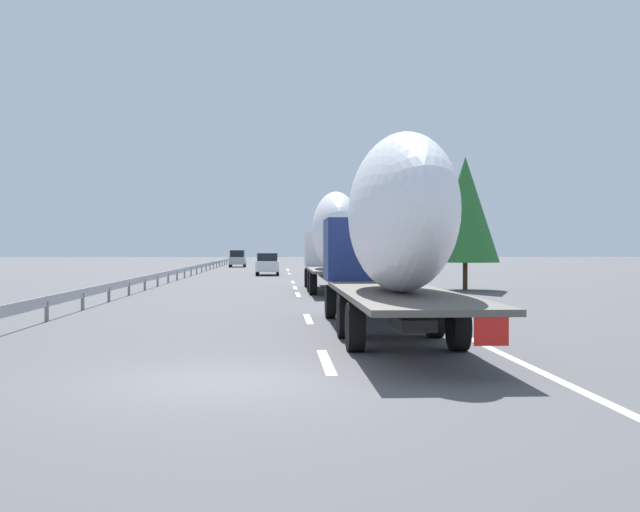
{
  "coord_description": "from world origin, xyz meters",
  "views": [
    {
      "loc": [
        -12.34,
        -0.89,
        2.19
      ],
      "look_at": [
        17.66,
        -2.55,
        1.87
      ],
      "focal_mm": 42.06,
      "sensor_mm": 36.0,
      "label": 1
    }
  ],
  "objects": [
    {
      "name": "lane_stripe_4",
      "position": [
        35.62,
        -1.8,
        0.0
      ],
      "size": [
        3.2,
        0.2,
        0.01
      ],
      "primitive_type": "cube",
      "color": "white",
      "rests_on": "ground_plane"
    },
    {
      "name": "tree_0",
      "position": [
        49.38,
        -12.39,
        3.97
      ],
      "size": [
        2.51,
        2.51,
        6.44
      ],
      "color": "#472D19",
      "rests_on": "ground_plane"
    },
    {
      "name": "tree_2",
      "position": [
        26.15,
        -10.6,
        4.2
      ],
      "size": [
        3.54,
        3.54,
        6.95
      ],
      "color": "#472D19",
      "rests_on": "ground_plane"
    },
    {
      "name": "road_sign",
      "position": [
        41.49,
        -6.7,
        2.37
      ],
      "size": [
        0.1,
        0.9,
        3.44
      ],
      "color": "gray",
      "rests_on": "ground_plane"
    },
    {
      "name": "guardrail_median",
      "position": [
        43.0,
        6.0,
        0.58
      ],
      "size": [
        94.0,
        0.1,
        0.76
      ],
      "color": "#9EA0A5",
      "rests_on": "ground_plane"
    },
    {
      "name": "lane_stripe_5",
      "position": [
        51.68,
        -1.8,
        0.0
      ],
      "size": [
        3.2,
        0.2,
        0.01
      ],
      "primitive_type": "cube",
      "color": "white",
      "rests_on": "ground_plane"
    },
    {
      "name": "lane_stripe_1",
      "position": [
        10.7,
        -1.8,
        0.0
      ],
      "size": [
        3.2,
        0.2,
        0.01
      ],
      "primitive_type": "cube",
      "color": "white",
      "rests_on": "ground_plane"
    },
    {
      "name": "truck_trailing",
      "position": [
        5.55,
        -3.6,
        2.64
      ],
      "size": [
        14.16,
        2.55,
        4.72
      ],
      "color": "navy",
      "rests_on": "ground_plane"
    },
    {
      "name": "truck_lead",
      "position": [
        24.48,
        -3.6,
        2.71
      ],
      "size": [
        12.96,
        2.55,
        4.87
      ],
      "color": "silver",
      "rests_on": "ground_plane"
    },
    {
      "name": "lane_stripe_7",
      "position": [
        60.47,
        -1.8,
        0.0
      ],
      "size": [
        3.2,
        0.2,
        0.01
      ],
      "primitive_type": "cube",
      "color": "white",
      "rests_on": "ground_plane"
    },
    {
      "name": "ground_plane",
      "position": [
        40.0,
        0.0,
        0.0
      ],
      "size": [
        260.0,
        260.0,
        0.0
      ],
      "primitive_type": "plane",
      "color": "#4C4C4F"
    },
    {
      "name": "car_silver_hatch",
      "position": [
        74.6,
        3.85,
        0.97
      ],
      "size": [
        4.21,
        1.83,
        1.94
      ],
      "color": "#ADB2B7",
      "rests_on": "ground_plane"
    },
    {
      "name": "car_white_van",
      "position": [
        48.34,
        0.0,
        0.91
      ],
      "size": [
        4.5,
        1.84,
        1.78
      ],
      "color": "white",
      "rests_on": "ground_plane"
    },
    {
      "name": "tree_1",
      "position": [
        65.77,
        -10.06,
        3.78
      ],
      "size": [
        3.69,
        3.69,
        6.09
      ],
      "color": "#472D19",
      "rests_on": "ground_plane"
    },
    {
      "name": "lane_stripe_3",
      "position": [
        28.97,
        -1.8,
        0.0
      ],
      "size": [
        3.2,
        0.2,
        0.01
      ],
      "primitive_type": "cube",
      "color": "white",
      "rests_on": "ground_plane"
    },
    {
      "name": "lane_stripe_6",
      "position": [
        64.54,
        -1.8,
        0.0
      ],
      "size": [
        3.2,
        0.2,
        0.01
      ],
      "primitive_type": "cube",
      "color": "white",
      "rests_on": "ground_plane"
    },
    {
      "name": "lane_stripe_0",
      "position": [
        2.0,
        -1.8,
        0.0
      ],
      "size": [
        3.2,
        0.2,
        0.01
      ],
      "primitive_type": "cube",
      "color": "white",
      "rests_on": "ground_plane"
    },
    {
      "name": "edge_line_right",
      "position": [
        45.0,
        -5.5,
        0.0
      ],
      "size": [
        110.0,
        0.2,
        0.01
      ],
      "primitive_type": "cube",
      "color": "white",
      "rests_on": "ground_plane"
    },
    {
      "name": "lane_stripe_2",
      "position": [
        22.75,
        -1.8,
        0.0
      ],
      "size": [
        3.2,
        0.2,
        0.01
      ],
      "primitive_type": "cube",
      "color": "white",
      "rests_on": "ground_plane"
    }
  ]
}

